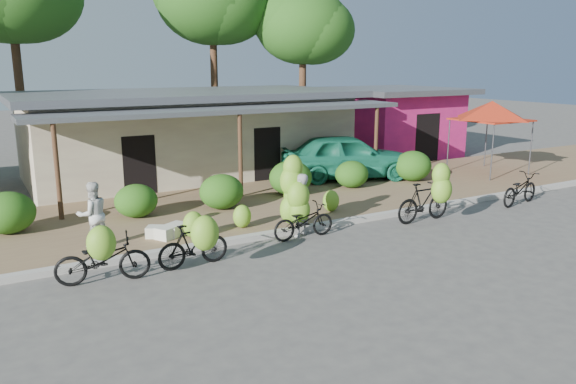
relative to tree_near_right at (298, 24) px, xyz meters
name	(u,v)px	position (x,y,z in m)	size (l,w,h in m)	color
ground	(350,252)	(-7.31, -14.61, -6.31)	(100.00, 100.00, 0.00)	#4F4C49
sidewalk	(256,205)	(-7.31, -9.61, -6.25)	(60.00, 6.00, 0.12)	olive
curb	(306,228)	(-7.31, -12.61, -6.24)	(60.00, 0.25, 0.15)	#A8A399
shop_main	(188,133)	(-7.31, -3.68, -4.59)	(13.00, 8.50, 3.35)	beige
shop_pink	(392,121)	(3.19, -3.62, -4.64)	(6.00, 6.00, 3.25)	#DB2171
tree_near_right	(298,24)	(0.00, 0.00, 0.00)	(4.84, 4.69, 8.11)	#4B341E
hedge_0	(7,213)	(-14.30, -9.26, -5.65)	(1.40, 1.26, 1.09)	#1A5212
hedge_1	(136,201)	(-11.00, -9.35, -5.72)	(1.22, 1.10, 0.95)	#1A5212
hedge_2	(222,192)	(-8.51, -9.69, -5.66)	(1.35, 1.22, 1.06)	#1A5212
hedge_3	(291,178)	(-5.76, -9.10, -5.62)	(1.46, 1.32, 1.14)	#1A5212
hedge_4	(352,174)	(-3.34, -9.24, -5.72)	(1.22, 1.10, 0.95)	#1A5212
hedge_5	(413,166)	(-0.67, -9.43, -5.63)	(1.44, 1.29, 1.12)	#1A5212
red_canopy	(492,110)	(3.00, -9.76, -3.70)	(3.50, 3.50, 2.86)	#59595E
bike_far_left	(102,257)	(-12.87, -13.70, -5.74)	(1.99, 1.38, 1.40)	black
bike_left	(196,242)	(-10.90, -13.81, -5.71)	(1.67, 1.18, 1.32)	black
bike_center	(298,205)	(-7.72, -12.86, -5.48)	(1.74, 1.14, 2.11)	black
bike_right	(428,198)	(-3.94, -13.65, -5.58)	(1.92, 1.19, 1.79)	black
bike_far_right	(520,189)	(0.11, -13.55, -5.81)	(2.00, 1.00, 1.01)	black
loose_banana_a	(193,225)	(-10.28, -12.01, -5.85)	(0.54, 0.46, 0.68)	#77B92E
loose_banana_b	(242,216)	(-8.85, -11.83, -5.88)	(0.50, 0.43, 0.63)	#77B92E
loose_banana_c	(331,201)	(-5.84, -11.61, -5.87)	(0.51, 0.44, 0.64)	#77B92E
sack_near	(172,231)	(-10.75, -11.65, -6.04)	(0.85, 0.40, 0.30)	beige
sack_far	(162,232)	(-10.98, -11.57, -6.05)	(0.75, 0.38, 0.28)	beige
vendor	(301,205)	(-7.68, -12.91, -5.48)	(0.61, 0.40, 1.66)	gray
bystander	(93,214)	(-12.59, -11.46, -5.40)	(0.77, 0.60, 1.58)	silver
teal_van	(347,156)	(-2.58, -7.88, -5.33)	(2.03, 5.04, 1.72)	#197456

